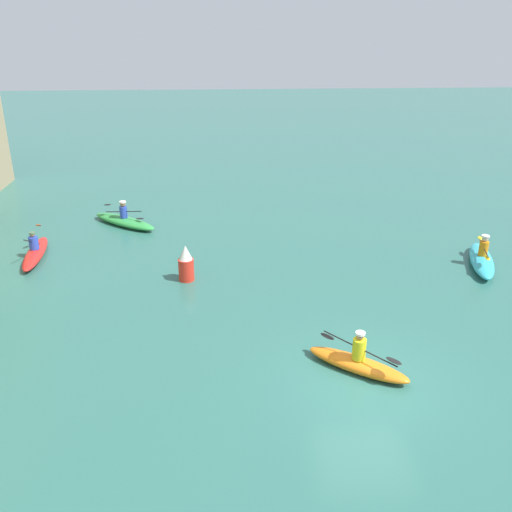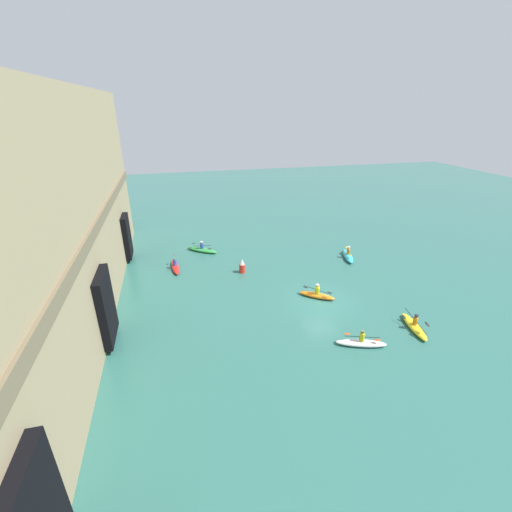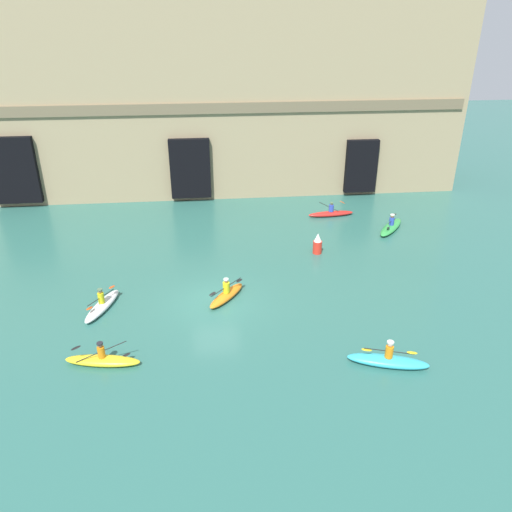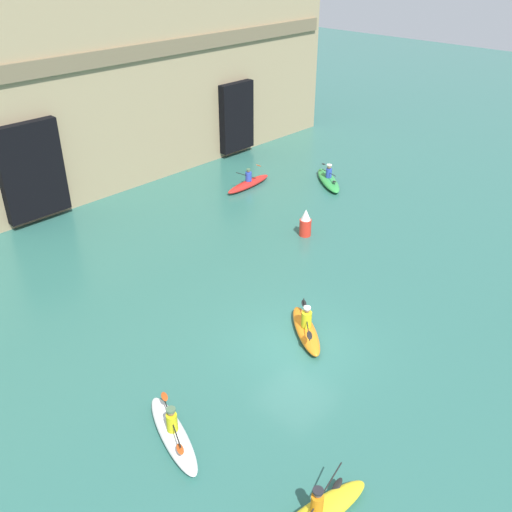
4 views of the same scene
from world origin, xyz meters
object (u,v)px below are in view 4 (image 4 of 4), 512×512
at_px(kayak_white, 173,433).
at_px(marker_buoy, 305,223).
at_px(kayak_orange, 306,329).
at_px(kayak_green, 328,180).
at_px(kayak_red, 249,183).

xyz_separation_m(kayak_white, marker_buoy, (12.13, 5.23, 0.38)).
relative_size(kayak_white, marker_buoy, 2.44).
xyz_separation_m(kayak_orange, marker_buoy, (5.87, 4.87, 0.36)).
relative_size(kayak_green, kayak_red, 0.98).
bearing_deg(kayak_green, kayak_orange, 162.09).
height_order(kayak_red, kayak_orange, kayak_orange).
height_order(kayak_green, kayak_red, kayak_red).
distance_m(kayak_orange, marker_buoy, 7.64).
relative_size(kayak_white, kayak_orange, 1.20).
relative_size(kayak_red, kayak_white, 1.05).
height_order(kayak_white, kayak_orange, kayak_orange).
distance_m(kayak_green, marker_buoy, 6.61).
bearing_deg(marker_buoy, kayak_white, -156.68).
bearing_deg(kayak_red, kayak_green, 135.99).
height_order(kayak_red, marker_buoy, marker_buoy).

